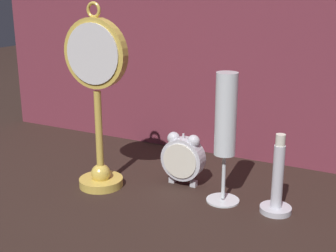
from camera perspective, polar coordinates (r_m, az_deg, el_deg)
name	(u,v)px	position (r m, az deg, el deg)	size (l,w,h in m)	color
ground_plane	(148,207)	(0.86, -2.48, -9.88)	(4.00, 4.00, 0.00)	black
fabric_backdrop_drape	(219,3)	(1.06, 6.28, 14.68)	(1.21, 0.01, 0.70)	brown
pocket_watch_on_stand	(97,99)	(0.90, -8.62, 3.27)	(0.13, 0.09, 0.36)	gold
alarm_clock_twin_bell	(183,157)	(0.93, 1.85, -3.76)	(0.09, 0.03, 0.11)	silver
champagne_flute	(225,125)	(0.83, 7.02, 0.11)	(0.06, 0.06, 0.24)	silver
brass_candlestick	(277,187)	(0.84, 13.16, -7.26)	(0.06, 0.06, 0.14)	silver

